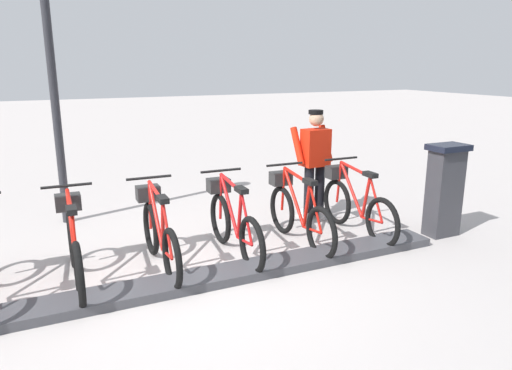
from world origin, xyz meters
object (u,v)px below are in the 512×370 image
Objects in this scene: payment_kiosk at (444,189)px; worker_near_rack at (315,160)px; bike_docked_4 at (74,245)px; bike_docked_1 at (298,212)px; bike_docked_0 at (355,204)px; lamp_post at (50,51)px; bike_docked_3 at (159,233)px; bike_docked_2 at (233,222)px.

payment_kiosk is 0.77× the size of worker_near_rack.
bike_docked_1 is at bearing -90.00° from bike_docked_4.
worker_near_rack reaches higher than bike_docked_4.
worker_near_rack is at bearing 9.01° from bike_docked_0.
bike_docked_1 is at bearing -129.62° from lamp_post.
bike_docked_3 is (0.00, 1.85, 0.00)m from bike_docked_1.
bike_docked_4 is (0.00, 0.93, 0.00)m from bike_docked_3.
bike_docked_0 is 1.00× the size of bike_docked_2.
payment_kiosk is at bearing -118.46° from bike_docked_0.
bike_docked_2 is at bearing -90.00° from bike_docked_4.
bike_docked_3 is 0.45× the size of lamp_post.
bike_docked_3 and bike_docked_4 have the same top height.
payment_kiosk reaches higher than bike_docked_2.
payment_kiosk is at bearing -140.37° from worker_near_rack.
bike_docked_4 is at bearing 83.15° from payment_kiosk.
worker_near_rack is at bearing -63.15° from bike_docked_2.
bike_docked_1 is 1.27m from worker_near_rack.
bike_docked_1 and bike_docked_2 have the same top height.
bike_docked_0 and bike_docked_4 have the same top height.
bike_docked_3 is (0.57, 3.83, -0.24)m from payment_kiosk.
payment_kiosk is at bearing -106.11° from bike_docked_1.
bike_docked_4 is (0.00, 2.78, 0.00)m from bike_docked_1.
bike_docked_3 is at bearing -158.87° from lamp_post.
bike_docked_4 is (0.57, 4.76, -0.24)m from payment_kiosk.
lamp_post reaches higher than bike_docked_1.
worker_near_rack reaches higher than bike_docked_3.
worker_near_rack is (0.87, -1.71, 0.48)m from bike_docked_2.
worker_near_rack is at bearing -71.80° from bike_docked_3.
bike_docked_3 is at bearing 81.51° from payment_kiosk.
bike_docked_2 and bike_docked_3 have the same top height.
payment_kiosk is 4.80m from bike_docked_4.
bike_docked_2 is (0.00, 0.93, 0.00)m from bike_docked_1.
bike_docked_1 is at bearing -90.00° from bike_docked_2.
payment_kiosk is 5.79m from lamp_post.
bike_docked_2 is 1.98m from worker_near_rack.
bike_docked_0 is 3.70m from bike_docked_4.
bike_docked_2 is at bearing 90.00° from bike_docked_1.
payment_kiosk is 1.88m from worker_near_rack.
payment_kiosk is 0.74× the size of bike_docked_3.
bike_docked_0 is at bearing -121.71° from lamp_post.
worker_near_rack is at bearing 39.63° from payment_kiosk.
worker_near_rack is 4.10m from lamp_post.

